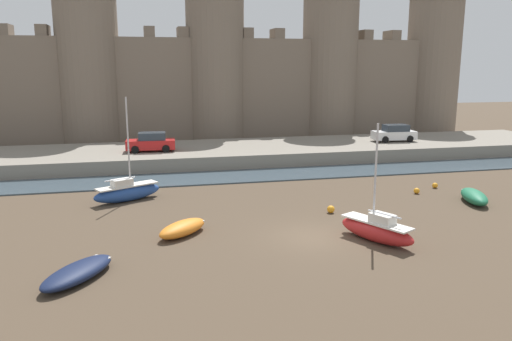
{
  "coord_description": "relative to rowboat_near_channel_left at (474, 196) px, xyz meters",
  "views": [
    {
      "loc": [
        -8.09,
        -22.5,
        8.42
      ],
      "look_at": [
        -1.81,
        4.86,
        2.5
      ],
      "focal_mm": 35.0,
      "sensor_mm": 36.0,
      "label": 1
    }
  ],
  "objects": [
    {
      "name": "mooring_buoy_near_shore",
      "position": [
        -2.31,
        2.81,
        -0.21
      ],
      "size": [
        0.4,
        0.4,
        0.4
      ],
      "primitive_type": "sphere",
      "color": "orange",
      "rests_on": "ground"
    },
    {
      "name": "car_quay_centre_east",
      "position": [
        -19.37,
        16.81,
        1.58
      ],
      "size": [
        4.17,
        2.01,
        1.62
      ],
      "color": "red",
      "rests_on": "quay_road"
    },
    {
      "name": "rowboat_midflat_centre",
      "position": [
        -22.84,
        -6.54,
        -0.09
      ],
      "size": [
        3.36,
        3.94,
        0.62
      ],
      "color": "#141E3D",
      "rests_on": "ground"
    },
    {
      "name": "quay_road",
      "position": [
        -11.96,
        17.81,
        0.19
      ],
      "size": [
        64.68,
        10.0,
        1.21
      ],
      "primitive_type": "cube",
      "color": "gray",
      "rests_on": "ground"
    },
    {
      "name": "castle",
      "position": [
        -11.96,
        28.61,
        7.32
      ],
      "size": [
        59.65,
        6.97,
        20.21
      ],
      "color": "#7A6B5B",
      "rests_on": "ground"
    },
    {
      "name": "water_channel",
      "position": [
        -11.96,
        10.56,
        -0.36
      ],
      "size": [
        80.0,
        4.5,
        0.1
      ],
      "primitive_type": "cube",
      "color": "#3D4C56",
      "rests_on": "ground"
    },
    {
      "name": "mooring_buoy_off_centre",
      "position": [
        -9.56,
        -0.1,
        -0.19
      ],
      "size": [
        0.44,
        0.44,
        0.44
      ],
      "primitive_type": "sphere",
      "color": "orange",
      "rests_on": "ground"
    },
    {
      "name": "rowboat_near_channel_left",
      "position": [
        0.0,
        0.0,
        0.0
      ],
      "size": [
        2.33,
        3.65,
        0.79
      ],
      "color": "#1E6B47",
      "rests_on": "ground"
    },
    {
      "name": "rowboat_foreground_centre",
      "position": [
        -18.29,
        -2.08,
        -0.03
      ],
      "size": [
        3.11,
        3.06,
        0.73
      ],
      "color": "orange",
      "rests_on": "ground"
    },
    {
      "name": "sailboat_midflat_left",
      "position": [
        -9.15,
        -5.11,
        0.2
      ],
      "size": [
        2.91,
        4.22,
        5.77
      ],
      "color": "red",
      "rests_on": "ground"
    },
    {
      "name": "ground_plane",
      "position": [
        -11.96,
        -3.84,
        -0.41
      ],
      "size": [
        160.0,
        160.0,
        0.0
      ],
      "primitive_type": "plane",
      "color": "#4C3D2D"
    },
    {
      "name": "car_quay_west",
      "position": [
        3.75,
        17.41,
        1.58
      ],
      "size": [
        4.17,
        2.01,
        1.62
      ],
      "color": "silver",
      "rests_on": "quay_road"
    },
    {
      "name": "sailboat_midflat_right",
      "position": [
        -21.17,
        5.26,
        0.21
      ],
      "size": [
        4.46,
        3.04,
        6.55
      ],
      "color": "#234793",
      "rests_on": "ground"
    },
    {
      "name": "mooring_buoy_mid_mud",
      "position": [
        -0.23,
        3.92,
        -0.22
      ],
      "size": [
        0.39,
        0.39,
        0.39
      ],
      "primitive_type": "sphere",
      "color": "orange",
      "rests_on": "ground"
    }
  ]
}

